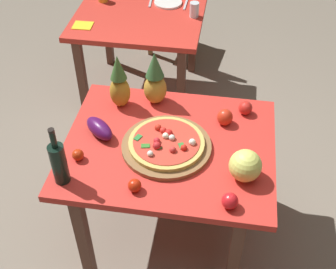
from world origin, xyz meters
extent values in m
plane|color=gray|center=(0.00, 0.00, 0.00)|extent=(10.00, 10.00, 0.00)
cube|color=brown|center=(-0.40, -0.40, 0.34)|extent=(0.06, 0.06, 0.69)
cube|color=brown|center=(0.40, -0.40, 0.34)|extent=(0.06, 0.06, 0.69)
cube|color=brown|center=(-0.40, 0.40, 0.34)|extent=(0.06, 0.06, 0.69)
cube|color=brown|center=(0.40, 0.40, 0.34)|extent=(0.06, 0.06, 0.69)
cube|color=red|center=(0.00, 0.00, 0.71)|extent=(1.10, 0.89, 0.04)
cube|color=brown|center=(-0.83, 0.99, 0.34)|extent=(0.06, 0.06, 0.69)
cube|color=brown|center=(-0.07, 0.99, 0.34)|extent=(0.06, 0.06, 0.69)
cube|color=brown|center=(-0.83, 1.75, 0.34)|extent=(0.06, 0.06, 0.69)
cube|color=brown|center=(-0.07, 1.75, 0.34)|extent=(0.06, 0.06, 0.69)
cube|color=red|center=(-0.45, 1.37, 0.71)|extent=(0.97, 0.87, 0.04)
cube|color=brown|center=(-0.12, 2.24, 0.21)|extent=(0.04, 0.04, 0.41)
cube|color=brown|center=(-0.44, 2.29, 0.21)|extent=(0.04, 0.04, 0.41)
cube|color=brown|center=(-0.16, 1.92, 0.21)|extent=(0.04, 0.04, 0.41)
cube|color=brown|center=(-0.49, 1.96, 0.21)|extent=(0.04, 0.04, 0.41)
cube|color=brown|center=(-0.30, 2.10, 0.43)|extent=(0.45, 0.45, 0.04)
cylinder|color=brown|center=(-0.01, -0.03, 0.74)|extent=(0.47, 0.47, 0.02)
cylinder|color=#D3B558|center=(-0.01, -0.03, 0.77)|extent=(0.39, 0.39, 0.02)
cylinder|color=#C83C2C|center=(-0.01, -0.03, 0.78)|extent=(0.35, 0.35, 0.00)
sphere|color=red|center=(-0.06, -0.05, 0.79)|extent=(0.03, 0.03, 0.03)
sphere|color=red|center=(0.09, -0.08, 0.79)|extent=(0.03, 0.03, 0.03)
sphere|color=red|center=(-0.04, 0.03, 0.79)|extent=(0.04, 0.04, 0.04)
sphere|color=red|center=(0.03, -0.10, 0.79)|extent=(0.03, 0.03, 0.03)
sphere|color=red|center=(-0.01, 0.02, 0.79)|extent=(0.04, 0.04, 0.04)
sphere|color=red|center=(-0.05, -0.08, 0.79)|extent=(0.04, 0.04, 0.04)
sphere|color=red|center=(-0.07, 0.05, 0.79)|extent=(0.04, 0.04, 0.04)
cube|color=#377329|center=(-0.05, -0.08, 0.78)|extent=(0.05, 0.05, 0.00)
cube|color=#2C7E35|center=(-0.16, -0.03, 0.78)|extent=(0.04, 0.05, 0.00)
cube|color=#327D32|center=(0.07, -0.06, 0.78)|extent=(0.04, 0.05, 0.00)
cube|color=#347C29|center=(-0.11, -0.09, 0.78)|extent=(0.05, 0.04, 0.00)
sphere|color=white|center=(0.12, -0.03, 0.79)|extent=(0.04, 0.04, 0.04)
sphere|color=white|center=(-0.07, -0.14, 0.79)|extent=(0.03, 0.03, 0.03)
sphere|color=white|center=(0.13, -0.04, 0.79)|extent=(0.03, 0.03, 0.03)
sphere|color=white|center=(-0.02, -0.01, 0.79)|extent=(0.03, 0.03, 0.03)
sphere|color=white|center=(0.02, -0.01, 0.79)|extent=(0.03, 0.03, 0.03)
cylinder|color=black|center=(-0.47, -0.33, 0.84)|extent=(0.08, 0.08, 0.22)
cylinder|color=black|center=(-0.47, -0.33, 1.00)|extent=(0.03, 0.03, 0.09)
cylinder|color=black|center=(-0.47, -0.33, 1.05)|extent=(0.03, 0.03, 0.02)
ellipsoid|color=#B48327|center=(-0.33, 0.28, 0.82)|extent=(0.12, 0.12, 0.19)
cone|color=#3A672E|center=(-0.33, 0.28, 0.99)|extent=(0.09, 0.09, 0.14)
ellipsoid|color=gold|center=(-0.13, 0.34, 0.82)|extent=(0.13, 0.13, 0.18)
cone|color=#346434|center=(-0.13, 0.34, 0.98)|extent=(0.11, 0.11, 0.15)
sphere|color=#DDE268|center=(0.39, -0.17, 0.81)|extent=(0.16, 0.16, 0.16)
ellipsoid|color=red|center=(0.27, 0.21, 0.77)|extent=(0.09, 0.09, 0.09)
ellipsoid|color=#47114C|center=(-0.38, 0.01, 0.77)|extent=(0.21, 0.20, 0.09)
sphere|color=red|center=(-0.11, -0.34, 0.76)|extent=(0.06, 0.06, 0.06)
sphere|color=red|center=(0.33, -0.36, 0.77)|extent=(0.08, 0.08, 0.08)
sphere|color=red|center=(-0.44, -0.18, 0.76)|extent=(0.06, 0.06, 0.06)
sphere|color=red|center=(0.38, 0.31, 0.77)|extent=(0.08, 0.08, 0.08)
cylinder|color=silver|center=(-0.03, 1.40, 0.79)|extent=(0.07, 0.07, 0.11)
cylinder|color=white|center=(-0.26, 1.58, 0.74)|extent=(0.22, 0.22, 0.02)
cube|color=silver|center=(-0.40, 1.58, 0.73)|extent=(0.03, 0.18, 0.01)
cube|color=silver|center=(-0.12, 1.58, 0.73)|extent=(0.02, 0.18, 0.01)
cube|color=yellow|center=(-0.82, 1.13, 0.73)|extent=(0.14, 0.12, 0.01)
camera|label=1|loc=(0.26, -1.65, 2.35)|focal=47.43mm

